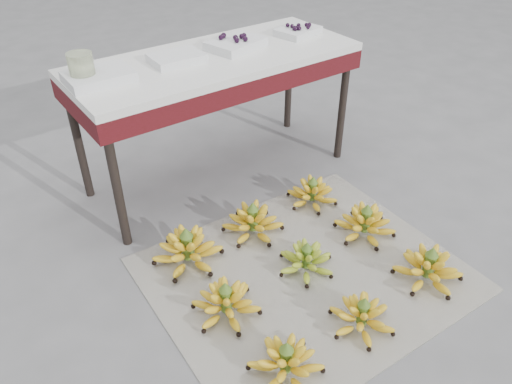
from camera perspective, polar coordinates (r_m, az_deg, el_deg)
ground at (r=2.15m, az=6.41°, el=-9.97°), size 60.00×60.00×0.00m
newspaper_mat at (r=2.17m, az=5.68°, el=-9.32°), size 1.29×1.10×0.01m
bunch_front_left at (r=1.80m, az=3.42°, el=-18.88°), size 0.34×0.34×0.16m
bunch_front_center at (r=1.97m, az=12.02°, el=-13.75°), size 0.33×0.33×0.15m
bunch_front_right at (r=2.21m, az=19.08°, el=-8.22°), size 0.32×0.32×0.17m
bunch_mid_left at (r=1.97m, az=-3.45°, el=-12.51°), size 0.29×0.29×0.16m
bunch_mid_center at (r=2.15m, az=5.76°, el=-7.74°), size 0.30×0.30×0.15m
bunch_mid_right at (r=2.37m, az=12.35°, el=-3.55°), size 0.35×0.35×0.17m
bunch_back_left at (r=2.19m, az=-7.81°, el=-6.57°), size 0.36×0.36×0.19m
bunch_back_center at (r=2.33m, az=-0.36°, el=-3.46°), size 0.33×0.33×0.17m
bunch_back_right at (r=2.54m, az=6.43°, el=-0.15°), size 0.27×0.27×0.16m
vendor_table at (r=2.50m, az=-4.61°, el=13.62°), size 1.41×0.56×0.68m
tray_far_left at (r=2.27m, az=-17.50°, el=12.45°), size 0.28×0.20×0.04m
tray_left at (r=2.41m, az=-9.06°, el=14.88°), size 0.24×0.18×0.04m
tray_right at (r=2.56m, az=-2.34°, el=16.60°), size 0.31×0.25×0.07m
tray_far_right at (r=2.77m, az=4.81°, el=17.88°), size 0.25×0.20×0.06m
glass_jar at (r=2.25m, az=-19.29°, el=13.15°), size 0.11×0.11×0.13m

